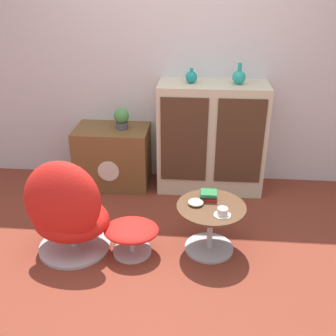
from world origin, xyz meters
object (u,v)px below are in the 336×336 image
Objects in this scene: ottoman at (131,233)px; book_stack at (208,195)px; vase_inner_left at (239,77)px; potted_plant at (122,118)px; tv_console at (113,157)px; bowl at (196,202)px; egg_chair at (67,212)px; vase_leftmost at (191,77)px; coffee_table at (210,223)px; teacup at (222,212)px; sideboard at (211,138)px.

ottoman is 0.67m from book_stack.
vase_inner_left is 0.91× the size of potted_plant.
ottoman is (0.38, -1.13, -0.12)m from tv_console.
tv_console reaches higher than bowl.
tv_console reaches higher than ottoman.
egg_chair is 1.66m from vase_leftmost.
book_stack is at bearing 18.41° from ottoman.
vase_leftmost reaches higher than ottoman.
coffee_table is 4.23× the size of teacup.
tv_console is 6.05× the size of bowl.
tv_console is 1.48m from vase_inner_left.
vase_inner_left is (0.84, 1.15, 0.96)m from ottoman.
sideboard is 0.63m from vase_leftmost.
coffee_table is 2.55× the size of potted_plant.
tv_console is at bearing -179.21° from sideboard.
sideboard is at bearing 83.15° from bowl.
sideboard is 0.90m from potted_plant.
tv_console reaches higher than teacup.
vase_leftmost is at bearing 1.29° from tv_console.
vase_inner_left is 1.51× the size of teacup.
egg_chair is at bearing -100.43° from potted_plant.
book_stack reaches higher than ottoman.
tv_console is at bearing -178.71° from vase_leftmost.
vase_inner_left is at bearing 82.58° from teacup.
potted_plant is (-0.88, 1.04, 0.48)m from coffee_table.
vase_leftmost is 1.09× the size of teacup.
sideboard is 1.05m from bowl.
vase_leftmost is (0.41, 1.15, 0.95)m from ottoman.
tv_console reaches higher than book_stack.
ottoman is (0.48, 0.03, -0.18)m from egg_chair.
egg_chair is 1.17m from teacup.
vase_inner_left reaches higher than bowl.
vase_leftmost is at bearing 53.04° from egg_chair.
book_stack is at bearing -44.22° from tv_console.
coffee_table is 1.41m from vase_inner_left.
tv_console is at bearing 130.21° from bowl.
coffee_table is 4.42× the size of bowl.
vase_leftmost is (0.89, 1.18, 0.77)m from egg_chair.
sideboard is 1.18m from teacup.
vase_leftmost is 0.72× the size of vase_inner_left.
vase_inner_left is (0.44, 0.00, 0.01)m from vase_leftmost.
tv_console is 3.84× the size of vase_inner_left.
teacup is at bearing -65.70° from book_stack.
sideboard is at bearing 61.74° from ottoman.
teacup is at bearing -34.64° from bowl.
vase_inner_left is at bearing 0.88° from potted_plant.
bowl is at bearing -85.35° from vase_leftmost.
vase_leftmost is (0.78, 0.02, 0.83)m from tv_console.
teacup is (1.06, -1.16, 0.12)m from tv_console.
tv_console is 1.58m from teacup.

